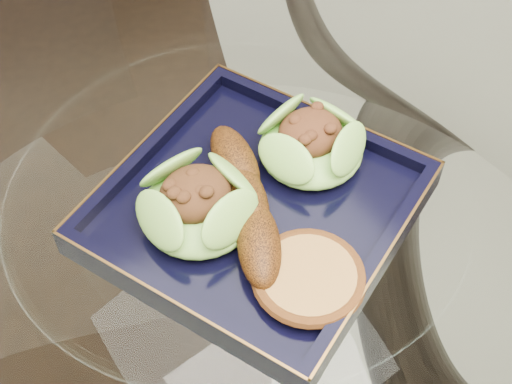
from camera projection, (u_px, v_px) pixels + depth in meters
dining_table at (242, 310)px, 0.82m from camera, size 1.13×1.13×0.77m
dining_chair at (92, 111)px, 1.12m from camera, size 0.54×0.54×0.94m
navy_plate at (256, 211)px, 0.69m from camera, size 0.35×0.35×0.02m
lettuce_wrap_left at (198, 206)px, 0.66m from camera, size 0.14×0.14×0.04m
lettuce_wrap_right at (311, 145)px, 0.71m from camera, size 0.12×0.12×0.04m
roasted_plantain at (246, 200)px, 0.67m from camera, size 0.11×0.19×0.04m
crumb_patty at (309, 279)px, 0.62m from camera, size 0.12×0.12×0.02m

